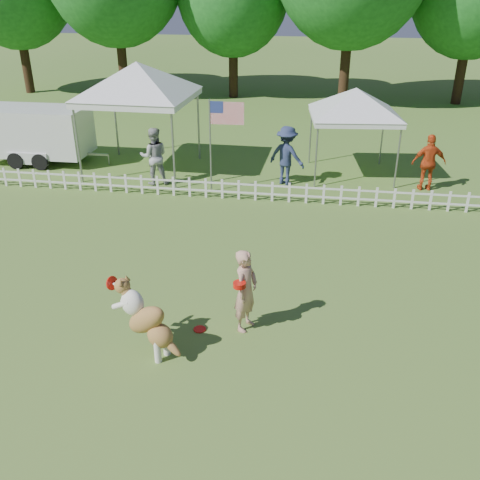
{
  "coord_description": "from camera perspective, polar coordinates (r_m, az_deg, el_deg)",
  "views": [
    {
      "loc": [
        2.09,
        -7.73,
        5.88
      ],
      "look_at": [
        0.57,
        2.0,
        1.1
      ],
      "focal_mm": 40.0,
      "sensor_mm": 36.0,
      "label": 1
    }
  ],
  "objects": [
    {
      "name": "picket_fence",
      "position": [
        15.89,
        0.75,
        5.32
      ],
      "size": [
        22.0,
        0.08,
        0.6
      ],
      "primitive_type": null,
      "color": "silver",
      "rests_on": "ground"
    },
    {
      "name": "canopy_tent_left",
      "position": [
        18.48,
        -10.54,
        12.56
      ],
      "size": [
        3.48,
        3.48,
        3.51
      ],
      "primitive_type": null,
      "rotation": [
        0.0,
        0.0,
        -0.02
      ],
      "color": "white",
      "rests_on": "ground"
    },
    {
      "name": "canopy_tent_right",
      "position": [
        18.14,
        11.89,
        11.05
      ],
      "size": [
        2.99,
        2.99,
        2.8
      ],
      "primitive_type": null,
      "rotation": [
        0.0,
        0.0,
        0.11
      ],
      "color": "white",
      "rests_on": "ground"
    },
    {
      "name": "flag_pole",
      "position": [
        16.28,
        -3.17,
        9.9
      ],
      "size": [
        1.09,
        0.13,
        2.82
      ],
      "primitive_type": null,
      "rotation": [
        0.0,
        0.0,
        0.02
      ],
      "color": "gray",
      "rests_on": "ground"
    },
    {
      "name": "handler",
      "position": [
        9.77,
        0.63,
        -5.41
      ],
      "size": [
        0.55,
        0.68,
        1.61
      ],
      "primitive_type": "imported",
      "rotation": [
        0.0,
        0.0,
        1.24
      ],
      "color": "tan",
      "rests_on": "ground"
    },
    {
      "name": "dog",
      "position": [
        9.34,
        -9.86,
        -8.42
      ],
      "size": [
        1.38,
        0.91,
        1.35
      ],
      "primitive_type": null,
      "rotation": [
        0.0,
        0.0,
        -0.39
      ],
      "color": "brown",
      "rests_on": "ground"
    },
    {
      "name": "cargo_trailer",
      "position": [
        20.59,
        -20.78,
        10.47
      ],
      "size": [
        4.48,
        2.0,
        1.97
      ],
      "primitive_type": null,
      "rotation": [
        0.0,
        0.0,
        0.01
      ],
      "color": "silver",
      "rests_on": "ground"
    },
    {
      "name": "spectator_b",
      "position": [
        17.1,
        5.0,
        8.96
      ],
      "size": [
        1.38,
        1.13,
        1.86
      ],
      "primitive_type": "imported",
      "rotation": [
        0.0,
        0.0,
        2.7
      ],
      "color": "navy",
      "rests_on": "ground"
    },
    {
      "name": "frisbee_on_turf",
      "position": [
        10.16,
        -4.32,
        -9.47
      ],
      "size": [
        0.25,
        0.25,
        0.02
      ],
      "primitive_type": "cylinder",
      "rotation": [
        0.0,
        0.0,
        0.09
      ],
      "color": "red",
      "rests_on": "ground"
    },
    {
      "name": "tree_center_left",
      "position": [
        30.68,
        -0.75,
        24.04
      ],
      "size": [
        6.0,
        6.0,
        9.8
      ],
      "primitive_type": null,
      "color": "#1A5B1C",
      "rests_on": "ground"
    },
    {
      "name": "spectator_c",
      "position": [
        17.52,
        19.49,
        7.79
      ],
      "size": [
        1.06,
        0.53,
        1.75
      ],
      "primitive_type": "imported",
      "rotation": [
        0.0,
        0.0,
        3.24
      ],
      "color": "#C64117",
      "rests_on": "ground"
    },
    {
      "name": "spectator_a",
      "position": [
        17.25,
        -9.15,
        8.8
      ],
      "size": [
        1.04,
        0.91,
        1.82
      ],
      "primitive_type": "imported",
      "rotation": [
        0.0,
        0.0,
        3.43
      ],
      "color": "#9B9BA0",
      "rests_on": "ground"
    },
    {
      "name": "ground",
      "position": [
        9.94,
        -5.12,
        -10.52
      ],
      "size": [
        120.0,
        120.0,
        0.0
      ],
      "primitive_type": "plane",
      "color": "#3D6A21",
      "rests_on": "ground"
    }
  ]
}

